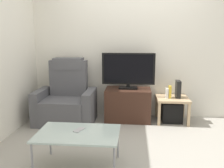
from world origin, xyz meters
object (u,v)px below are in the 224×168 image
subwoofer_box (172,112)px  coffee_table (78,135)px  cell_phone (79,130)px  tv_stand (128,104)px  television (128,70)px  game_console (178,89)px  side_table (172,101)px  recliner_armchair (66,100)px  book_leftmost (167,93)px  book_middle (170,92)px

subwoofer_box → coffee_table: 2.09m
subwoofer_box → cell_phone: (-1.26, -1.59, 0.25)m
tv_stand → cell_phone: (-0.50, -1.60, 0.14)m
subwoofer_box → cell_phone: 2.05m
coffee_table → tv_stand: bearing=73.2°
cell_phone → tv_stand: bearing=93.1°
subwoofer_box → cell_phone: cell_phone is taller
television → game_console: 0.90m
side_table → game_console: 0.23m
game_console → coffee_table: 2.15m
tv_stand → television: (0.00, 0.02, 0.60)m
recliner_armchair → cell_phone: recliner_armchair is taller
book_leftmost → game_console: size_ratio=0.56×
book_middle → subwoofer_box: bearing=21.5°
game_console → coffee_table: game_console is taller
tv_stand → book_leftmost: size_ratio=4.71×
side_table → book_middle: bearing=-158.5°
game_console → recliner_armchair: bearing=-174.8°
subwoofer_box → cell_phone: bearing=-128.4°
tv_stand → coffee_table: size_ratio=0.87×
recliner_armchair → subwoofer_box: recliner_armchair is taller
recliner_armchair → book_leftmost: recliner_armchair is taller
book_leftmost → cell_phone: size_ratio=1.10×
television → coffee_table: size_ratio=1.00×
tv_stand → game_console: game_console is taller
game_console → side_table: bearing=-173.7°
game_console → cell_phone: game_console is taller
television → game_console: bearing=-0.8°
recliner_armchair → book_middle: bearing=5.0°
tv_stand → cell_phone: bearing=-107.5°
tv_stand → recliner_armchair: recliner_armchair is taller
television → subwoofer_box: size_ratio=2.68×
tv_stand → subwoofer_box: 0.77m
book_middle → side_table: bearing=21.5°
television → book_leftmost: (0.66, -0.04, -0.38)m
television → game_console: (0.85, -0.01, -0.31)m
television → game_console: size_ratio=3.07×
recliner_armchair → subwoofer_box: 1.83m
television → coffee_table: 1.82m
book_middle → coffee_table: book_middle is taller
coffee_table → recliner_armchair: bearing=110.3°
tv_stand → book_middle: (0.71, -0.02, 0.25)m
television → cell_phone: size_ratio=6.02×
tv_stand → coffee_table: (-0.50, -1.66, 0.11)m
game_console → book_middle: bearing=-168.0°
subwoofer_box → book_leftmost: (-0.10, -0.02, 0.34)m
television → book_middle: 0.79m
cell_phone → game_console: bearing=70.5°
book_leftmost → coffee_table: size_ratio=0.18×
subwoofer_box → game_console: bearing=6.3°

